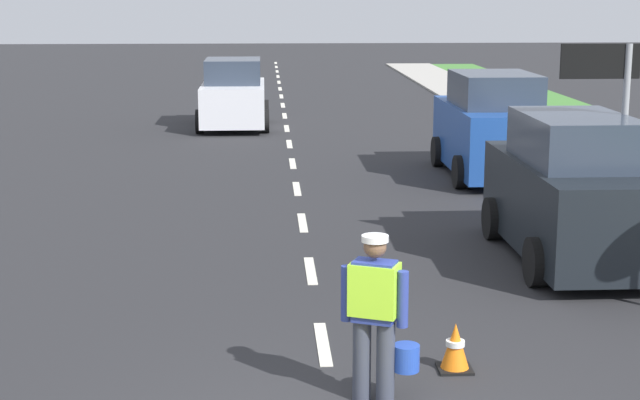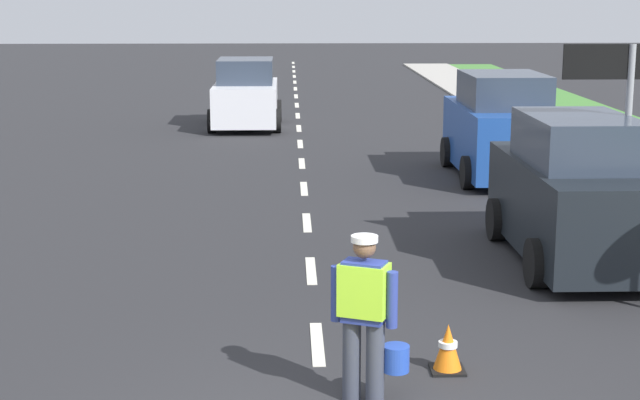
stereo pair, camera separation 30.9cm
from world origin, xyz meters
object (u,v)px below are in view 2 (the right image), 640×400
at_px(traffic_cone_near, 448,348).
at_px(car_parked_curbside, 573,194).
at_px(car_oncoming_second, 246,96).
at_px(lane_direction_sign, 612,100).
at_px(road_worker, 366,311).
at_px(car_parked_far, 501,129).

bearing_deg(traffic_cone_near, car_parked_curbside, 59.36).
height_order(car_oncoming_second, car_parked_curbside, car_parked_curbside).
relative_size(lane_direction_sign, car_oncoming_second, 0.82).
bearing_deg(traffic_cone_near, lane_direction_sign, 54.48).
bearing_deg(car_parked_curbside, car_oncoming_second, 109.81).
bearing_deg(car_oncoming_second, lane_direction_sign, -68.69).
distance_m(car_oncoming_second, car_parked_curbside, 15.94).
bearing_deg(road_worker, car_parked_far, 72.03).
bearing_deg(car_oncoming_second, traffic_cone_near, -81.44).
xyz_separation_m(road_worker, lane_direction_sign, (3.90, 4.93, 1.48)).
distance_m(road_worker, lane_direction_sign, 6.46).
xyz_separation_m(lane_direction_sign, car_oncoming_second, (-5.87, 15.06, -1.48)).
relative_size(road_worker, car_oncoming_second, 0.43).
xyz_separation_m(road_worker, car_oncoming_second, (-1.97, 19.99, -0.00)).
height_order(car_parked_far, car_parked_curbside, car_parked_far).
height_order(car_parked_far, car_oncoming_second, car_parked_far).
relative_size(traffic_cone_near, car_oncoming_second, 0.13).
bearing_deg(car_oncoming_second, car_parked_curbside, -70.19).
bearing_deg(lane_direction_sign, traffic_cone_near, -125.52).
xyz_separation_m(traffic_cone_near, car_oncoming_second, (-2.89, 19.23, 0.67)).
distance_m(lane_direction_sign, car_oncoming_second, 16.23).
xyz_separation_m(road_worker, traffic_cone_near, (0.92, 0.76, -0.68)).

